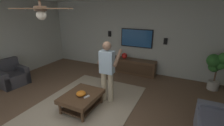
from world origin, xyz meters
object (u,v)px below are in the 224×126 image
(media_console, at_px, (133,66))
(coffee_table, at_px, (82,98))
(potted_plant_tall, at_px, (216,67))
(remote_white, at_px, (87,97))
(tv, at_px, (137,38))
(bowl, at_px, (81,93))
(vase_round, at_px, (124,56))
(ceiling_fan, at_px, (41,10))
(wall_speaker_left, at_px, (165,41))
(armchair, at_px, (11,76))
(wall_speaker_right, at_px, (110,34))
(person_standing, at_px, (107,68))

(media_console, bearing_deg, coffee_table, -8.14)
(potted_plant_tall, relative_size, remote_white, 8.15)
(tv, height_order, bowl, tv)
(vase_round, bearing_deg, potted_plant_tall, -94.13)
(remote_white, bearing_deg, coffee_table, 95.35)
(media_console, xyz_separation_m, tv, (0.24, 0.00, 1.05))
(bowl, height_order, ceiling_fan, ceiling_fan)
(coffee_table, height_order, tv, tv)
(wall_speaker_left, bearing_deg, remote_white, 157.82)
(coffee_table, distance_m, ceiling_fan, 2.23)
(armchair, distance_m, tv, 4.53)
(vase_round, xyz_separation_m, wall_speaker_left, (0.27, -1.43, 0.64))
(wall_speaker_left, bearing_deg, wall_speaker_right, 90.00)
(media_console, bearing_deg, tv, -180.00)
(coffee_table, xyz_separation_m, vase_round, (2.76, -0.02, 0.36))
(person_standing, xyz_separation_m, wall_speaker_right, (2.41, 1.15, 0.48))
(tv, bearing_deg, armchair, -48.51)
(ceiling_fan, bearing_deg, tv, -6.36)
(wall_speaker_left, bearing_deg, person_standing, 156.43)
(tv, relative_size, wall_speaker_right, 5.55)
(bowl, bearing_deg, wall_speaker_right, 14.13)
(tv, bearing_deg, ceiling_fan, -6.36)
(potted_plant_tall, distance_m, ceiling_fan, 4.83)
(coffee_table, xyz_separation_m, person_standing, (0.62, -0.40, 0.64))
(coffee_table, bearing_deg, potted_plant_tall, -49.84)
(wall_speaker_left, distance_m, wall_speaker_right, 2.20)
(potted_plant_tall, bearing_deg, remote_white, 132.62)
(media_console, relative_size, bowl, 7.17)
(wall_speaker_right, height_order, ceiling_fan, ceiling_fan)
(potted_plant_tall, height_order, bowl, potted_plant_tall)
(armchair, xyz_separation_m, tv, (2.92, -3.30, 1.05))
(media_console, height_order, wall_speaker_right, wall_speaker_right)
(person_standing, relative_size, vase_round, 7.45)
(armchair, distance_m, person_standing, 3.41)
(armchair, bearing_deg, remote_white, 4.15)
(coffee_table, relative_size, person_standing, 0.61)
(wall_speaker_right, bearing_deg, remote_white, -163.00)
(remote_white, bearing_deg, person_standing, 2.79)
(person_standing, bearing_deg, coffee_table, 144.60)
(armchair, bearing_deg, wall_speaker_right, 60.67)
(person_standing, xyz_separation_m, wall_speaker_left, (2.41, -1.05, 0.37))
(tv, height_order, wall_speaker_left, tv)
(media_console, xyz_separation_m, wall_speaker_left, (0.25, -1.05, 1.03))
(potted_plant_tall, bearing_deg, person_standing, 126.31)
(coffee_table, relative_size, wall_speaker_left, 4.55)
(remote_white, relative_size, ceiling_fan, 0.12)
(wall_speaker_left, bearing_deg, potted_plant_tall, -107.25)
(coffee_table, bearing_deg, remote_white, -104.40)
(armchair, height_order, media_console, armchair)
(armchair, relative_size, remote_white, 6.01)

